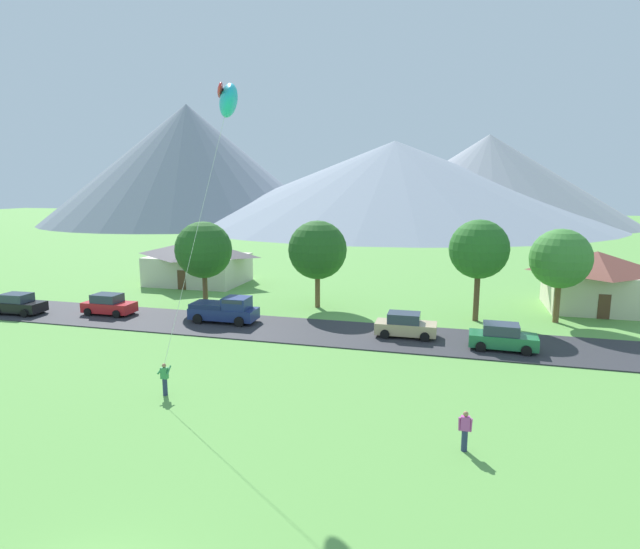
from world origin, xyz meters
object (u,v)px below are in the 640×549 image
(tree_left_of_center, at_px, (479,249))
(parked_car_black_mid_west, at_px, (18,304))
(house_leftmost, at_px, (595,280))
(parked_car_green_west_end, at_px, (502,337))
(house_left_center, at_px, (198,261))
(pickup_truck_navy_west_side, at_px, (225,309))
(parked_car_red_mid_east, at_px, (109,305))
(tree_center, at_px, (204,250))
(tree_near_left, at_px, (561,259))
(kite_flyer_with_kite, at_px, (226,106))
(tree_right_of_center, at_px, (318,250))
(watcher_person, at_px, (465,430))
(parked_car_tan_east_end, at_px, (405,325))

(tree_left_of_center, xyz_separation_m, parked_car_black_mid_west, (-36.39, -7.65, -4.78))
(house_leftmost, height_order, parked_car_green_west_end, house_leftmost)
(parked_car_green_west_end, distance_m, parked_car_black_mid_west, 37.78)
(house_left_center, distance_m, pickup_truck_navy_west_side, 17.49)
(parked_car_red_mid_east, bearing_deg, house_leftmost, 17.62)
(pickup_truck_navy_west_side, bearing_deg, tree_center, 132.40)
(parked_car_green_west_end, bearing_deg, house_left_center, 152.15)
(tree_left_of_center, bearing_deg, house_left_center, 163.18)
(tree_near_left, xyz_separation_m, kite_flyer_with_kite, (-19.50, -16.80, 9.47))
(house_left_center, relative_size, parked_car_red_mid_east, 2.49)
(house_leftmost, xyz_separation_m, parked_car_green_west_end, (-8.50, -13.71, -1.74))
(parked_car_green_west_end, bearing_deg, tree_right_of_center, 150.09)
(parked_car_black_mid_west, distance_m, parked_car_red_mid_east, 7.54)
(tree_right_of_center, relative_size, parked_car_black_mid_west, 1.78)
(parked_car_black_mid_west, relative_size, parked_car_red_mid_east, 1.01)
(watcher_person, bearing_deg, kite_flyer_with_kite, 156.92)
(parked_car_tan_east_end, bearing_deg, parked_car_red_mid_east, 179.85)
(tree_near_left, height_order, tree_right_of_center, tree_right_of_center)
(parked_car_black_mid_west, distance_m, parked_car_tan_east_end, 31.52)
(tree_near_left, bearing_deg, watcher_person, -108.01)
(parked_car_red_mid_east, height_order, kite_flyer_with_kite, kite_flyer_with_kite)
(tree_near_left, height_order, parked_car_green_west_end, tree_near_left)
(tree_right_of_center, bearing_deg, pickup_truck_navy_west_side, -129.12)
(parked_car_green_west_end, bearing_deg, house_leftmost, 58.20)
(parked_car_red_mid_east, distance_m, parked_car_tan_east_end, 24.14)
(parked_car_black_mid_west, bearing_deg, house_left_center, 64.74)
(tree_right_of_center, bearing_deg, house_leftmost, 12.98)
(tree_center, bearing_deg, tree_left_of_center, 3.24)
(parked_car_black_mid_west, xyz_separation_m, parked_car_tan_east_end, (31.47, 1.70, 0.00))
(parked_car_black_mid_west, bearing_deg, parked_car_tan_east_end, 3.10)
(tree_left_of_center, bearing_deg, parked_car_red_mid_east, -168.56)
(parked_car_green_west_end, distance_m, parked_car_tan_east_end, 6.43)
(tree_right_of_center, relative_size, parked_car_red_mid_east, 1.80)
(parked_car_green_west_end, relative_size, kite_flyer_with_kite, 0.27)
(house_leftmost, height_order, pickup_truck_navy_west_side, house_leftmost)
(tree_near_left, distance_m, kite_flyer_with_kite, 27.42)
(watcher_person, bearing_deg, parked_car_red_mid_east, 151.67)
(house_left_center, relative_size, parked_car_tan_east_end, 2.49)
(kite_flyer_with_kite, bearing_deg, tree_right_of_center, 89.09)
(house_left_center, xyz_separation_m, parked_car_tan_east_end, (23.77, -14.62, -1.60))
(parked_car_tan_east_end, xyz_separation_m, watcher_person, (3.78, -14.98, 0.01))
(parked_car_tan_east_end, relative_size, pickup_truck_navy_west_side, 0.81)
(tree_right_of_center, xyz_separation_m, kite_flyer_with_kite, (-0.27, -16.84, 9.42))
(house_leftmost, bearing_deg, tree_left_of_center, -146.71)
(tree_near_left, xyz_separation_m, tree_right_of_center, (-19.23, 0.04, 0.05))
(kite_flyer_with_kite, bearing_deg, parked_car_red_mid_east, 147.86)
(parked_car_black_mid_west, xyz_separation_m, parked_car_red_mid_east, (7.33, 1.77, 0.00))
(house_leftmost, height_order, parked_car_tan_east_end, house_leftmost)
(house_leftmost, relative_size, tree_right_of_center, 1.07)
(pickup_truck_navy_west_side, xyz_separation_m, kite_flyer_with_kite, (5.27, -10.04, 13.40))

